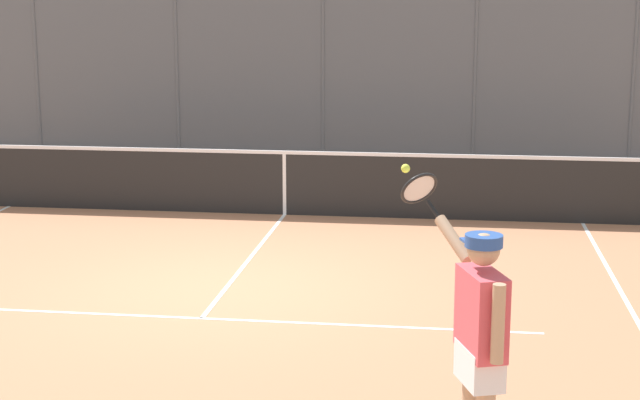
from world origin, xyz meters
The scene contains 5 objects.
ground_plane centered at (0.00, 0.00, 0.00)m, with size 60.00×60.00×0.00m, color #B27551.
court_line_markings centered at (0.00, 1.49, 0.00)m, with size 8.70×8.97×0.01m.
fence_backdrop centered at (0.00, -8.74, 1.55)m, with size 19.92×1.37×3.37m.
tennis_net centered at (0.00, -3.81, 0.49)m, with size 11.18×0.09×1.07m.
tennis_player centered at (-2.66, 4.07, 0.98)m, with size 0.80×1.25×1.97m.
Camera 1 is at (-2.46, 10.32, 3.15)m, focal length 55.41 mm.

